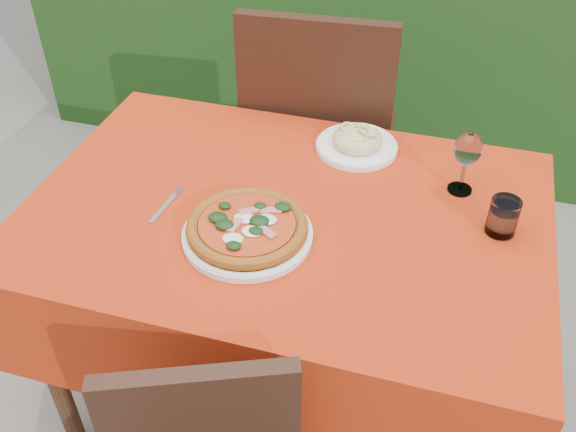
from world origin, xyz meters
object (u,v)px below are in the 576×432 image
(pizza_plate, at_px, (247,229))
(water_glass, at_px, (503,218))
(pasta_plate, at_px, (357,142))
(wine_glass, at_px, (468,151))
(fork, at_px, (164,208))
(chair_far, at_px, (319,134))

(pizza_plate, height_order, water_glass, water_glass)
(pizza_plate, relative_size, pasta_plate, 1.40)
(wine_glass, bearing_deg, pizza_plate, -144.55)
(wine_glass, bearing_deg, fork, -157.74)
(chair_far, bearing_deg, pizza_plate, 86.62)
(pizza_plate, height_order, fork, pizza_plate)
(pizza_plate, relative_size, water_glass, 3.48)
(pasta_plate, bearing_deg, wine_glass, -21.15)
(chair_far, bearing_deg, fork, 67.88)
(wine_glass, bearing_deg, chair_far, 138.92)
(pasta_plate, height_order, wine_glass, wine_glass)
(pasta_plate, distance_m, wine_glass, 0.32)
(pasta_plate, bearing_deg, fork, -135.40)
(chair_far, height_order, fork, chair_far)
(chair_far, relative_size, pasta_plate, 4.61)
(water_glass, relative_size, fork, 0.54)
(chair_far, relative_size, wine_glass, 6.14)
(pasta_plate, bearing_deg, water_glass, -32.57)
(fork, bearing_deg, pizza_plate, -5.54)
(pizza_plate, xyz_separation_m, fork, (-0.23, 0.04, -0.02))
(chair_far, bearing_deg, wine_glass, 134.90)
(water_glass, relative_size, wine_glass, 0.54)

